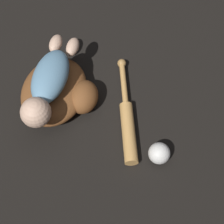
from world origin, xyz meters
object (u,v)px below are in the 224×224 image
at_px(baseball_bat, 127,121).
at_px(baseball, 159,153).
at_px(baseball_glove, 59,92).
at_px(baby_figure, 48,83).

height_order(baseball_bat, baseball, baseball).
bearing_deg(baseball_glove, baseball_bat, 92.08).
relative_size(baby_figure, baseball, 5.31).
xyz_separation_m(baseball_bat, baseball, (0.07, 0.15, 0.01)).
xyz_separation_m(baseball_glove, baseball, (0.06, 0.42, -0.01)).
bearing_deg(baseball_glove, baby_figure, -21.50).
relative_size(baseball_glove, baseball, 4.47).
bearing_deg(baby_figure, baseball_glove, 158.50).
xyz_separation_m(baseball_glove, baby_figure, (0.03, -0.01, 0.09)).
bearing_deg(baseball, baby_figure, -94.10).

